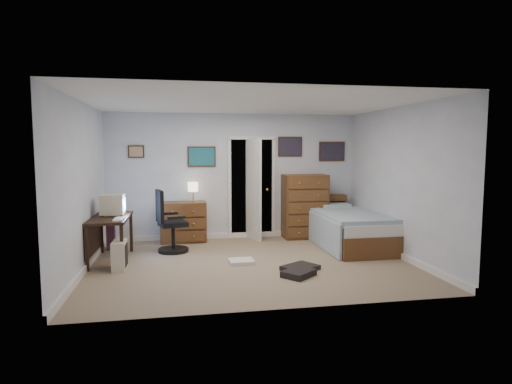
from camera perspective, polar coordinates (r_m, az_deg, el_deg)
floor at (r=6.87m, az=-0.67°, el=-9.52°), size 5.00×4.00×0.02m
computer_desk at (r=7.29m, az=-19.50°, el=-4.43°), size 0.59×1.25×0.72m
crt_monitor at (r=7.37m, az=-18.58°, el=-1.60°), size 0.38×0.35×0.34m
keyboard at (r=6.88m, az=-17.83°, el=-3.48°), size 0.15×0.38×0.02m
pc_tower at (r=6.79m, az=-17.73°, el=-8.03°), size 0.20×0.40×0.43m
office_chair at (r=7.63m, az=-11.46°, el=-4.76°), size 0.65×0.65×1.10m
media_stack at (r=8.10m, az=-18.81°, el=-4.73°), size 0.15×0.15×0.74m
low_dresser at (r=8.43m, az=-9.69°, el=-3.96°), size 0.89×0.47×0.78m
table_lamp at (r=8.35m, az=-8.40°, el=0.59°), size 0.20×0.20×0.38m
doorway at (r=8.96m, az=-0.92°, el=0.65°), size 0.96×1.12×2.05m
tall_dresser at (r=8.73m, az=6.49°, el=-1.89°), size 0.87×0.51×1.29m
headboard_bookcase at (r=9.00m, az=8.96°, el=-2.92°), size 0.96×0.28×0.85m
bed at (r=8.14m, az=12.24°, el=-4.78°), size 1.15×2.13×0.70m
wall_posters at (r=8.68m, az=0.84°, el=5.41°), size 4.38×0.04×0.60m
floor_clutter at (r=6.45m, az=4.03°, el=-10.12°), size 1.33×1.29×0.09m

